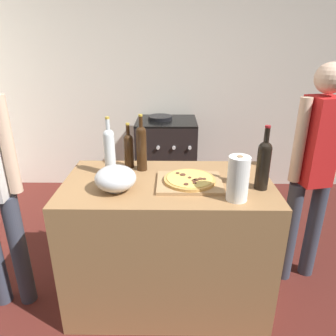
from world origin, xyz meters
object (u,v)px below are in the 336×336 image
at_px(wine_bottle_green, 141,146).
at_px(wine_bottle_dark, 264,163).
at_px(wine_bottle_clear, 110,150).
at_px(stove, 166,159).
at_px(pizza, 190,180).
at_px(person_in_red, 314,168).
at_px(paper_towel_roll, 238,179).
at_px(wine_bottle_amber, 129,149).
at_px(mixing_bowl, 116,178).

xyz_separation_m(wine_bottle_green, wine_bottle_dark, (0.74, -0.28, -0.01)).
distance_m(wine_bottle_clear, stove, 1.63).
bearing_deg(stove, wine_bottle_clear, -103.00).
distance_m(pizza, wine_bottle_green, 0.41).
distance_m(wine_bottle_dark, person_in_red, 0.57).
relative_size(stove, person_in_red, 0.60).
bearing_deg(wine_bottle_dark, pizza, 172.92).
bearing_deg(paper_towel_roll, pizza, 142.03).
relative_size(wine_bottle_amber, stove, 0.33).
bearing_deg(wine_bottle_green, pizza, -36.22).
bearing_deg(paper_towel_roll, stove, 103.16).
distance_m(pizza, person_in_red, 0.91).
height_order(wine_bottle_clear, person_in_red, person_in_red).
distance_m(paper_towel_roll, person_in_red, 0.78).
xyz_separation_m(wine_bottle_amber, wine_bottle_green, (0.09, -0.05, 0.04)).
height_order(mixing_bowl, wine_bottle_clear, wine_bottle_clear).
xyz_separation_m(paper_towel_roll, wine_bottle_dark, (0.17, 0.14, 0.04)).
xyz_separation_m(wine_bottle_clear, stove, (0.34, 1.47, -0.62)).
distance_m(pizza, mixing_bowl, 0.45).
bearing_deg(paper_towel_roll, wine_bottle_dark, 39.77).
bearing_deg(wine_bottle_amber, stove, 79.98).
height_order(stove, person_in_red, person_in_red).
xyz_separation_m(wine_bottle_green, person_in_red, (1.19, 0.03, -0.16)).
xyz_separation_m(mixing_bowl, person_in_red, (1.31, 0.35, -0.07)).
xyz_separation_m(wine_bottle_dark, person_in_red, (0.45, 0.32, -0.16)).
bearing_deg(wine_bottle_clear, stove, 77.00).
distance_m(wine_bottle_clear, wine_bottle_green, 0.22).
bearing_deg(wine_bottle_green, paper_towel_roll, -37.01).
xyz_separation_m(mixing_bowl, wine_bottle_clear, (-0.07, 0.23, 0.09)).
bearing_deg(wine_bottle_clear, wine_bottle_dark, -11.82).
height_order(mixing_bowl, paper_towel_roll, paper_towel_roll).
bearing_deg(stove, person_in_red, -52.26).
bearing_deg(wine_bottle_clear, paper_towel_roll, -23.99).
bearing_deg(wine_bottle_amber, person_in_red, -0.72).
xyz_separation_m(wine_bottle_green, stove, (0.14, 1.38, -0.61)).
height_order(mixing_bowl, person_in_red, person_in_red).
relative_size(wine_bottle_clear, wine_bottle_amber, 1.23).
relative_size(pizza, wine_bottle_dark, 0.82).
bearing_deg(person_in_red, paper_towel_roll, -143.50).
bearing_deg(wine_bottle_dark, paper_towel_roll, -140.23).
bearing_deg(wine_bottle_amber, wine_bottle_green, -28.07).
distance_m(paper_towel_roll, stove, 1.94).
distance_m(wine_bottle_amber, person_in_red, 1.29).
bearing_deg(mixing_bowl, person_in_red, 15.04).
bearing_deg(wine_bottle_dark, wine_bottle_green, 159.05).
relative_size(mixing_bowl, paper_towel_roll, 0.95).
relative_size(wine_bottle_dark, person_in_red, 0.24).
bearing_deg(pizza, person_in_red, 16.81).
relative_size(mixing_bowl, person_in_red, 0.15).
bearing_deg(stove, mixing_bowl, -98.95).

